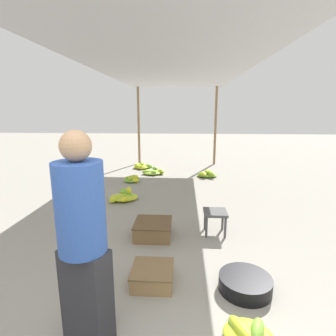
% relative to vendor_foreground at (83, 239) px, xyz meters
% --- Properties ---
extents(canopy_post_back_left, '(0.08, 0.08, 2.59)m').
position_rel_vendor_foreground_xyz_m(canopy_post_back_left, '(-0.81, 7.23, 0.42)').
color(canopy_post_back_left, olive).
rests_on(canopy_post_back_left, ground).
extents(canopy_post_back_right, '(0.08, 0.08, 2.59)m').
position_rel_vendor_foreground_xyz_m(canopy_post_back_right, '(1.80, 7.23, 0.42)').
color(canopy_post_back_right, olive).
rests_on(canopy_post_back_right, ground).
extents(canopy_tarp, '(3.01, 8.07, 0.04)m').
position_rel_vendor_foreground_xyz_m(canopy_tarp, '(0.49, 3.39, 1.74)').
color(canopy_tarp, '#B2B2B7').
rests_on(canopy_tarp, canopy_post_front_left).
extents(vendor_foreground, '(0.47, 0.47, 1.69)m').
position_rel_vendor_foreground_xyz_m(vendor_foreground, '(0.00, 0.00, 0.00)').
color(vendor_foreground, '#2D2D33').
rests_on(vendor_foreground, ground).
extents(stool, '(0.34, 0.34, 0.35)m').
position_rel_vendor_foreground_xyz_m(stool, '(1.23, 1.95, -0.59)').
color(stool, '#4C4C4C').
rests_on(stool, ground).
extents(basin_black, '(0.54, 0.54, 0.15)m').
position_rel_vendor_foreground_xyz_m(basin_black, '(1.40, 0.67, -0.80)').
color(basin_black, black).
rests_on(basin_black, ground).
extents(banana_pile_left_0, '(0.58, 0.70, 0.26)m').
position_rel_vendor_foreground_xyz_m(banana_pile_left_0, '(-0.49, 3.37, -0.81)').
color(banana_pile_left_0, yellow).
rests_on(banana_pile_left_0, ground).
extents(banana_pile_left_1, '(0.66, 0.57, 0.23)m').
position_rel_vendor_foreground_xyz_m(banana_pile_left_1, '(-0.58, 6.37, -0.81)').
color(banana_pile_left_1, '#BFD12A').
rests_on(banana_pile_left_1, ground).
extents(banana_pile_left_2, '(0.44, 0.47, 0.18)m').
position_rel_vendor_foreground_xyz_m(banana_pile_left_2, '(-0.59, 4.77, -0.81)').
color(banana_pile_left_2, '#C3D229').
rests_on(banana_pile_left_2, ground).
extents(banana_pile_left_3, '(0.68, 0.59, 0.23)m').
position_rel_vendor_foreground_xyz_m(banana_pile_left_3, '(-0.15, 5.64, -0.81)').
color(banana_pile_left_3, '#7CB636').
rests_on(banana_pile_left_3, ground).
extents(banana_pile_right_0, '(0.41, 0.36, 0.18)m').
position_rel_vendor_foreground_xyz_m(banana_pile_right_0, '(1.29, 0.05, -0.81)').
color(banana_pile_right_0, '#BBCF2B').
rests_on(banana_pile_right_0, ground).
extents(banana_pile_right_1, '(0.57, 0.66, 0.21)m').
position_rel_vendor_foreground_xyz_m(banana_pile_right_1, '(1.40, 5.43, -0.80)').
color(banana_pile_right_1, '#7DB636').
rests_on(banana_pile_right_1, ground).
extents(crate_near, '(0.44, 0.44, 0.18)m').
position_rel_vendor_foreground_xyz_m(crate_near, '(0.43, 0.72, -0.79)').
color(crate_near, '#9E7A4C').
rests_on(crate_near, ground).
extents(crate_mid, '(0.54, 0.54, 0.23)m').
position_rel_vendor_foreground_xyz_m(crate_mid, '(0.31, 1.79, -0.76)').
color(crate_mid, brown).
rests_on(crate_mid, ground).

